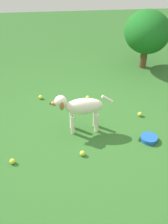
{
  "coord_description": "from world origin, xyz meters",
  "views": [
    {
      "loc": [
        -2.78,
        0.33,
        2.23
      ],
      "look_at": [
        0.04,
        0.02,
        0.29
      ],
      "focal_mm": 41.15,
      "sensor_mm": 36.0,
      "label": 1
    }
  ],
  "objects_px": {
    "tennis_ball_0": "(82,153)",
    "dog": "(80,107)",
    "tennis_ball_1": "(88,98)",
    "water_bowl": "(149,138)",
    "tennis_ball_4": "(12,161)",
    "tennis_ball_3": "(41,97)",
    "tennis_ball_2": "(140,114)"
  },
  "relations": [
    {
      "from": "tennis_ball_2",
      "to": "tennis_ball_3",
      "type": "xyz_separation_m",
      "value": [
        0.67,
        1.5,
        0.0
      ]
    },
    {
      "from": "tennis_ball_4",
      "to": "tennis_ball_0",
      "type": "bearing_deg",
      "value": -87.06
    },
    {
      "from": "tennis_ball_0",
      "to": "tennis_ball_4",
      "type": "xyz_separation_m",
      "value": [
        -0.04,
        0.84,
        0.0
      ]
    },
    {
      "from": "tennis_ball_0",
      "to": "tennis_ball_1",
      "type": "xyz_separation_m",
      "value": [
        1.31,
        -0.23,
        0.0
      ]
    },
    {
      "from": "tennis_ball_1",
      "to": "water_bowl",
      "type": "distance_m",
      "value": 1.31
    },
    {
      "from": "tennis_ball_0",
      "to": "dog",
      "type": "bearing_deg",
      "value": -3.17
    },
    {
      "from": "tennis_ball_0",
      "to": "water_bowl",
      "type": "distance_m",
      "value": 0.92
    },
    {
      "from": "water_bowl",
      "to": "tennis_ball_1",
      "type": "bearing_deg",
      "value": 31.18
    },
    {
      "from": "tennis_ball_3",
      "to": "water_bowl",
      "type": "bearing_deg",
      "value": -130.09
    },
    {
      "from": "dog",
      "to": "water_bowl",
      "type": "relative_size",
      "value": 3.82
    },
    {
      "from": "dog",
      "to": "tennis_ball_1",
      "type": "bearing_deg",
      "value": -105.78
    },
    {
      "from": "water_bowl",
      "to": "tennis_ball_2",
      "type": "bearing_deg",
      "value": -4.33
    },
    {
      "from": "tennis_ball_3",
      "to": "tennis_ball_4",
      "type": "height_order",
      "value": "same"
    },
    {
      "from": "tennis_ball_3",
      "to": "tennis_ball_4",
      "type": "relative_size",
      "value": 1.0
    },
    {
      "from": "tennis_ball_1",
      "to": "tennis_ball_3",
      "type": "bearing_deg",
      "value": 82.37
    },
    {
      "from": "tennis_ball_4",
      "to": "water_bowl",
      "type": "relative_size",
      "value": 0.3
    },
    {
      "from": "dog",
      "to": "tennis_ball_0",
      "type": "xyz_separation_m",
      "value": [
        -0.51,
        0.03,
        -0.34
      ]
    },
    {
      "from": "tennis_ball_3",
      "to": "tennis_ball_4",
      "type": "distance_m",
      "value": 1.48
    },
    {
      "from": "tennis_ball_0",
      "to": "tennis_ball_4",
      "type": "bearing_deg",
      "value": 92.94
    },
    {
      "from": "tennis_ball_1",
      "to": "tennis_ball_3",
      "type": "height_order",
      "value": "same"
    },
    {
      "from": "dog",
      "to": "tennis_ball_3",
      "type": "height_order",
      "value": "dog"
    },
    {
      "from": "tennis_ball_2",
      "to": "water_bowl",
      "type": "height_order",
      "value": "tennis_ball_2"
    },
    {
      "from": "dog",
      "to": "tennis_ball_3",
      "type": "xyz_separation_m",
      "value": [
        0.9,
        0.58,
        -0.34
      ]
    },
    {
      "from": "tennis_ball_0",
      "to": "tennis_ball_1",
      "type": "distance_m",
      "value": 1.33
    },
    {
      "from": "tennis_ball_0",
      "to": "water_bowl",
      "type": "bearing_deg",
      "value": -78.49
    },
    {
      "from": "tennis_ball_2",
      "to": "dog",
      "type": "bearing_deg",
      "value": 103.83
    },
    {
      "from": "water_bowl",
      "to": "tennis_ball_3",
      "type": "bearing_deg",
      "value": 49.91
    },
    {
      "from": "dog",
      "to": "tennis_ball_4",
      "type": "bearing_deg",
      "value": 31.05
    },
    {
      "from": "tennis_ball_1",
      "to": "dog",
      "type": "bearing_deg",
      "value": 165.86
    },
    {
      "from": "tennis_ball_4",
      "to": "water_bowl",
      "type": "distance_m",
      "value": 1.76
    },
    {
      "from": "dog",
      "to": "water_bowl",
      "type": "bearing_deg",
      "value": 157.76
    },
    {
      "from": "tennis_ball_1",
      "to": "tennis_ball_4",
      "type": "relative_size",
      "value": 1.0
    }
  ]
}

